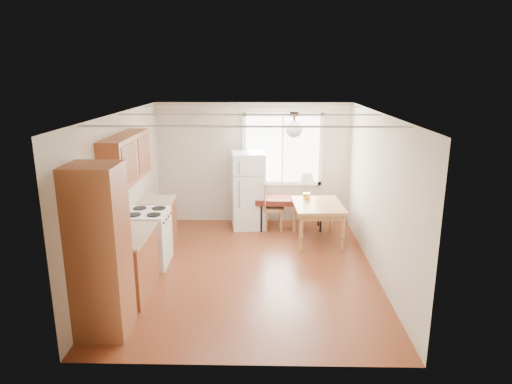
{
  "coord_description": "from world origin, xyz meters",
  "views": [
    {
      "loc": [
        0.25,
        -6.82,
        3.11
      ],
      "look_at": [
        0.09,
        0.55,
        1.15
      ],
      "focal_mm": 32.0,
      "sensor_mm": 36.0,
      "label": 1
    }
  ],
  "objects_px": {
    "dining_table": "(318,209)",
    "chair": "(269,203)",
    "refrigerator": "(248,190)",
    "bench": "(291,201)"
  },
  "relations": [
    {
      "from": "refrigerator",
      "to": "dining_table",
      "type": "xyz_separation_m",
      "value": [
        1.33,
        -0.79,
        -0.14
      ]
    },
    {
      "from": "refrigerator",
      "to": "dining_table",
      "type": "bearing_deg",
      "value": -38.7
    },
    {
      "from": "refrigerator",
      "to": "chair",
      "type": "relative_size",
      "value": 1.57
    },
    {
      "from": "dining_table",
      "to": "refrigerator",
      "type": "bearing_deg",
      "value": 146.06
    },
    {
      "from": "refrigerator",
      "to": "bench",
      "type": "distance_m",
      "value": 0.89
    },
    {
      "from": "chair",
      "to": "refrigerator",
      "type": "bearing_deg",
      "value": 151.52
    },
    {
      "from": "chair",
      "to": "dining_table",
      "type": "bearing_deg",
      "value": -37.07
    },
    {
      "from": "refrigerator",
      "to": "bench",
      "type": "relative_size",
      "value": 1.08
    },
    {
      "from": "dining_table",
      "to": "chair",
      "type": "xyz_separation_m",
      "value": [
        -0.91,
        0.6,
        -0.07
      ]
    },
    {
      "from": "dining_table",
      "to": "chair",
      "type": "distance_m",
      "value": 1.09
    }
  ]
}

